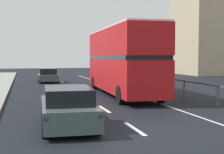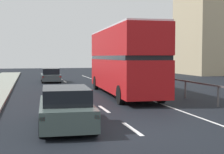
{
  "view_description": "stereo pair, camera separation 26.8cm",
  "coord_description": "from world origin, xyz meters",
  "views": [
    {
      "loc": [
        -3.67,
        -10.43,
        2.5
      ],
      "look_at": [
        0.58,
        5.24,
        1.47
      ],
      "focal_mm": 52.44,
      "sensor_mm": 36.0,
      "label": 1
    },
    {
      "loc": [
        -3.41,
        -10.5,
        2.5
      ],
      "look_at": [
        0.58,
        5.24,
        1.47
      ],
      "focal_mm": 52.44,
      "sensor_mm": 36.0,
      "label": 2
    }
  ],
  "objects": [
    {
      "name": "hatchback_car_near",
      "position": [
        -2.18,
        1.05,
        0.68
      ],
      "size": [
        2.0,
        4.48,
        1.42
      ],
      "rotation": [
        0.0,
        0.0,
        -0.05
      ],
      "color": "#42514E",
      "rests_on": "ground"
    },
    {
      "name": "lane_paint_markings",
      "position": [
        1.97,
        8.94,
        0.0
      ],
      "size": [
        3.44,
        46.0,
        0.01
      ],
      "color": "silver",
      "rests_on": "ground"
    },
    {
      "name": "ground_plane",
      "position": [
        0.0,
        0.0,
        -0.05
      ],
      "size": [
        73.99,
        120.0,
        0.1
      ],
      "primitive_type": "cube",
      "color": "black"
    },
    {
      "name": "sedan_car_ahead",
      "position": [
        -1.41,
        21.81,
        0.65
      ],
      "size": [
        1.83,
        4.43,
        1.34
      ],
      "rotation": [
        0.0,
        0.0,
        -0.01
      ],
      "color": "#424E50",
      "rests_on": "ground"
    },
    {
      "name": "double_decker_bus_red",
      "position": [
        2.43,
        9.59,
        2.3
      ],
      "size": [
        2.82,
        10.95,
        4.29
      ],
      "rotation": [
        0.0,
        0.0,
        -0.04
      ],
      "color": "#B21316",
      "rests_on": "ground"
    },
    {
      "name": "bridge_side_railing",
      "position": [
        5.62,
        9.0,
        0.87
      ],
      "size": [
        0.1,
        42.0,
        1.07
      ],
      "color": "#565152",
      "rests_on": "ground"
    }
  ]
}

